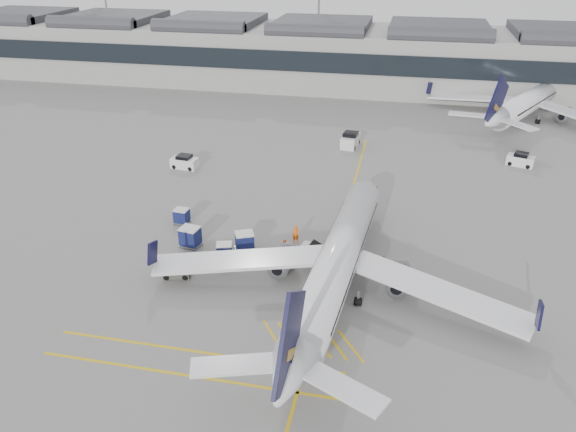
% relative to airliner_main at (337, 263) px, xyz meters
% --- Properties ---
extents(ground, '(220.00, 220.00, 0.00)m').
position_rel_airliner_main_xyz_m(ground, '(-10.89, -0.06, -2.75)').
color(ground, gray).
rests_on(ground, ground).
extents(terminal, '(200.00, 20.45, 12.40)m').
position_rel_airliner_main_xyz_m(terminal, '(-10.89, 71.86, 3.39)').
color(terminal, '#9E9E99').
rests_on(terminal, ground).
extents(light_masts, '(113.00, 0.60, 25.45)m').
position_rel_airliner_main_xyz_m(light_masts, '(-12.55, 85.94, 11.74)').
color(light_masts, slate).
rests_on(light_masts, ground).
extents(apron_markings, '(0.25, 60.00, 0.01)m').
position_rel_airliner_main_xyz_m(apron_markings, '(-0.89, 9.94, -2.74)').
color(apron_markings, gold).
rests_on(apron_markings, ground).
extents(airliner_main, '(32.11, 35.19, 9.35)m').
position_rel_airliner_main_xyz_m(airliner_main, '(0.00, 0.00, 0.00)').
color(airliner_main, white).
rests_on(airliner_main, ground).
extents(airliner_far, '(30.39, 33.52, 9.82)m').
position_rel_airliner_main_xyz_m(airliner_far, '(24.18, 56.07, 0.14)').
color(airliner_far, white).
rests_on(airliner_far, ground).
extents(belt_loader, '(4.93, 2.37, 1.95)m').
position_rel_airliner_main_xyz_m(belt_loader, '(-2.40, 4.38, -2.18)').
color(belt_loader, silver).
rests_on(belt_loader, ground).
extents(baggage_cart_a, '(1.82, 1.63, 1.62)m').
position_rel_airliner_main_xyz_m(baggage_cart_a, '(-10.98, 2.94, -1.88)').
color(baggage_cart_a, gray).
rests_on(baggage_cart_a, ground).
extents(baggage_cart_b, '(2.31, 2.15, 1.94)m').
position_rel_airliner_main_xyz_m(baggage_cart_b, '(-9.53, 4.81, -1.71)').
color(baggage_cart_b, gray).
rests_on(baggage_cart_b, ground).
extents(baggage_cart_c, '(2.17, 1.89, 2.03)m').
position_rel_airliner_main_xyz_m(baggage_cart_c, '(-14.98, 4.55, -1.66)').
color(baggage_cart_c, gray).
rests_on(baggage_cart_c, ground).
extents(baggage_cart_d, '(1.67, 1.42, 1.65)m').
position_rel_airliner_main_xyz_m(baggage_cart_d, '(-17.64, 8.95, -1.87)').
color(baggage_cart_d, gray).
rests_on(baggage_cart_d, ground).
extents(ramp_agent_a, '(0.81, 0.66, 1.92)m').
position_rel_airliner_main_xyz_m(ramp_agent_a, '(-5.01, 7.36, -1.79)').
color(ramp_agent_a, '#FF5F0D').
rests_on(ramp_agent_a, ground).
extents(ramp_agent_b, '(1.05, 1.00, 1.70)m').
position_rel_airliner_main_xyz_m(ramp_agent_b, '(-5.60, 4.76, -1.90)').
color(ramp_agent_b, '#FF5A0D').
rests_on(ramp_agent_b, ground).
extents(pushback_tug, '(2.56, 1.87, 1.30)m').
position_rel_airliner_main_xyz_m(pushback_tug, '(-14.26, -0.79, -2.17)').
color(pushback_tug, '#525448').
rests_on(pushback_tug, ground).
extents(safety_cone_nose, '(0.41, 0.41, 0.57)m').
position_rel_airliner_main_xyz_m(safety_cone_nose, '(1.09, 21.50, -2.46)').
color(safety_cone_nose, '#F24C0A').
rests_on(safety_cone_nose, ground).
extents(safety_cone_engine, '(0.36, 0.36, 0.50)m').
position_rel_airliner_main_xyz_m(safety_cone_engine, '(3.75, 6.04, -2.50)').
color(safety_cone_engine, '#F24C0A').
rests_on(safety_cone_engine, ground).
extents(service_van_left, '(3.62, 2.09, 1.77)m').
position_rel_airliner_main_xyz_m(service_van_left, '(-23.14, 23.76, -1.95)').
color(service_van_left, silver).
rests_on(service_van_left, ground).
extents(service_van_mid, '(2.57, 4.32, 2.10)m').
position_rel_airliner_main_xyz_m(service_van_mid, '(-2.88, 36.55, -1.81)').
color(service_van_mid, silver).
rests_on(service_van_mid, ground).
extents(service_van_right, '(3.75, 2.66, 1.74)m').
position_rel_airliner_main_xyz_m(service_van_right, '(19.93, 33.92, -1.97)').
color(service_van_right, silver).
rests_on(service_van_right, ground).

